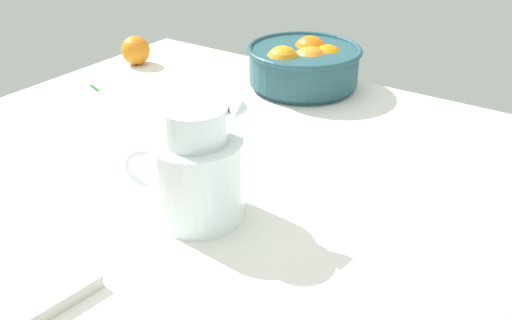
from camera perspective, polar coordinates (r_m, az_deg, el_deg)
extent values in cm
cube|color=white|center=(86.36, -0.10, -2.93)|extent=(130.20, 100.26, 3.00)
cylinder|color=#234C56|center=(122.08, 5.07, 8.21)|extent=(22.50, 22.50, 1.20)
cylinder|color=#234C56|center=(120.56, 5.17, 10.14)|extent=(24.46, 24.46, 7.53)
torus|color=#234C56|center=(119.36, 5.25, 11.84)|extent=(25.66, 25.66, 1.20)
sphere|color=orange|center=(119.35, 6.11, 10.23)|extent=(8.18, 8.18, 8.18)
sphere|color=orange|center=(120.63, 7.67, 10.45)|extent=(7.89, 7.89, 7.89)
sphere|color=orange|center=(122.92, 5.85, 11.44)|extent=(7.90, 7.90, 7.90)
sphere|color=orange|center=(123.84, 3.34, 10.75)|extent=(6.41, 6.41, 6.41)
sphere|color=orange|center=(119.52, 3.18, 9.95)|extent=(7.12, 7.12, 7.12)
sphere|color=orange|center=(115.90, 2.89, 10.38)|extent=(7.74, 7.74, 7.74)
sphere|color=orange|center=(118.40, 5.80, 10.06)|extent=(8.77, 8.77, 8.77)
cylinder|color=white|center=(74.57, -6.28, -2.01)|extent=(13.00, 13.00, 12.15)
cylinder|color=white|center=(70.48, -6.66, 3.93)|extent=(9.03, 9.03, 4.98)
cone|color=white|center=(68.74, -2.24, 5.03)|extent=(3.86, 3.95, 2.80)
torus|color=white|center=(75.80, -11.73, -0.87)|extent=(6.37, 4.07, 6.55)
cylinder|color=#FBAA41|center=(76.24, -6.16, -3.99)|extent=(11.96, 11.96, 5.96)
sphere|color=orange|center=(138.38, -12.91, 11.50)|extent=(7.16, 7.16, 7.16)
sphere|color=orange|center=(92.39, -7.09, 3.13)|extent=(8.17, 8.17, 8.17)
cylinder|color=#378937|center=(126.23, -17.13, 7.50)|extent=(5.37, 2.10, 0.30)
sphere|color=#378937|center=(124.70, -16.85, 7.35)|extent=(0.89, 0.89, 0.89)
sphere|color=#378937|center=(125.68, -17.04, 7.50)|extent=(0.87, 0.87, 0.87)
sphere|color=#378937|center=(126.67, -17.23, 7.64)|extent=(0.90, 0.90, 0.90)
sphere|color=#378937|center=(127.66, -17.42, 7.78)|extent=(0.82, 0.82, 0.82)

